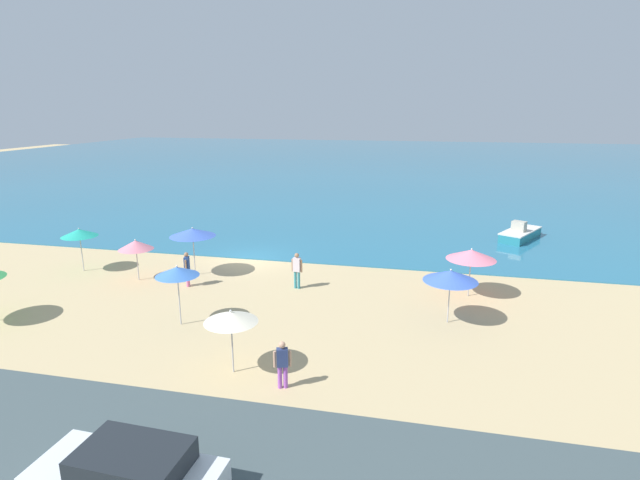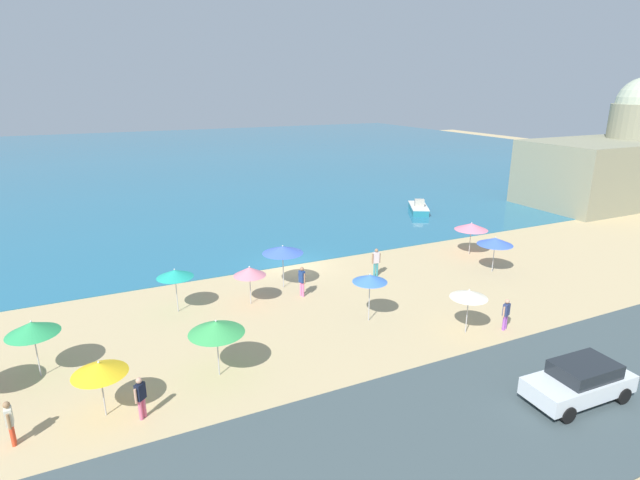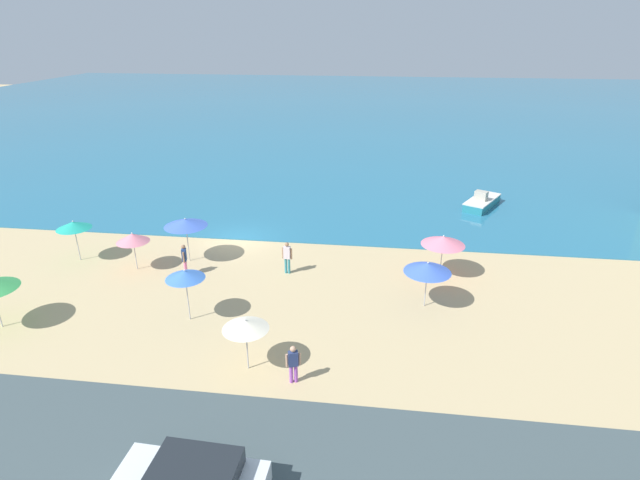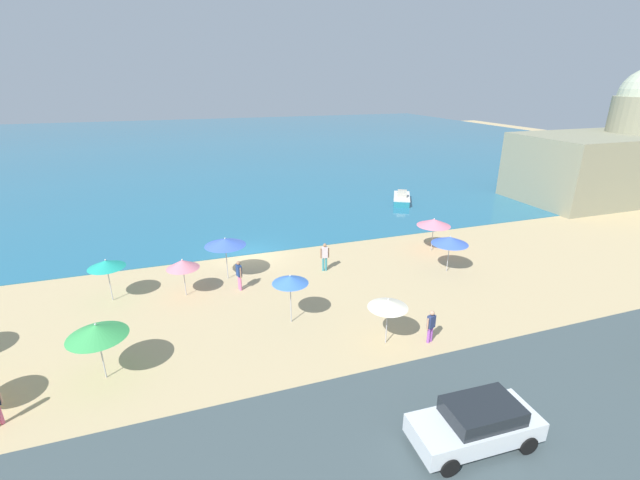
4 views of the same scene
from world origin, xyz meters
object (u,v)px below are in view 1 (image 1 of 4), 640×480
(beach_umbrella_10, at_px, (471,255))
(bather_1, at_px, (187,267))
(parked_car_2, at_px, (128,477))
(skiff_nearshore, at_px, (520,234))
(beach_umbrella_8, at_px, (451,276))
(beach_umbrella_0, at_px, (177,271))
(beach_umbrella_5, at_px, (136,245))
(bather_0, at_px, (282,362))
(beach_umbrella_1, at_px, (231,317))
(beach_umbrella_3, at_px, (193,232))
(beach_umbrella_2, at_px, (79,233))
(bather_3, at_px, (297,269))

(beach_umbrella_10, bearing_deg, bather_1, -173.05)
(parked_car_2, distance_m, skiff_nearshore, 29.43)
(beach_umbrella_8, relative_size, beach_umbrella_10, 1.00)
(beach_umbrella_0, xyz_separation_m, beach_umbrella_5, (-4.78, 4.56, -0.41))
(beach_umbrella_0, distance_m, bather_1, 4.83)
(bather_0, xyz_separation_m, parked_car_2, (-1.85, -5.53, -0.04))
(bather_1, bearing_deg, beach_umbrella_1, -53.77)
(beach_umbrella_5, xyz_separation_m, bather_0, (10.29, -8.28, -0.99))
(bather_1, bearing_deg, beach_umbrella_3, 104.95)
(beach_umbrella_2, distance_m, parked_car_2, 19.02)
(skiff_nearshore, bearing_deg, beach_umbrella_3, -147.60)
(beach_umbrella_5, relative_size, beach_umbrella_8, 0.93)
(parked_car_2, bearing_deg, bather_0, 71.49)
(beach_umbrella_1, height_order, bather_3, beach_umbrella_1)
(beach_umbrella_0, bearing_deg, bather_0, -34.06)
(beach_umbrella_10, xyz_separation_m, bather_0, (-6.29, -9.65, -1.15))
(bather_1, relative_size, bather_3, 0.97)
(beach_umbrella_8, height_order, bather_1, beach_umbrella_8)
(beach_umbrella_10, bearing_deg, beach_umbrella_1, -132.17)
(bather_0, height_order, parked_car_2, bather_0)
(beach_umbrella_5, height_order, beach_umbrella_10, beach_umbrella_10)
(beach_umbrella_5, relative_size, bather_0, 1.36)
(bather_3, bearing_deg, parked_car_2, -89.72)
(beach_umbrella_1, bearing_deg, bather_1, 126.23)
(beach_umbrella_5, xyz_separation_m, bather_3, (8.36, 0.59, -0.86))
(beach_umbrella_0, bearing_deg, beach_umbrella_8, 13.54)
(beach_umbrella_10, xyz_separation_m, parked_car_2, (-8.15, -15.18, -1.19))
(beach_umbrella_3, relative_size, bather_1, 1.48)
(beach_umbrella_1, distance_m, parked_car_2, 6.22)
(beach_umbrella_1, relative_size, bather_0, 1.41)
(beach_umbrella_10, bearing_deg, beach_umbrella_8, -107.20)
(beach_umbrella_1, distance_m, beach_umbrella_8, 9.18)
(beach_umbrella_10, relative_size, bather_1, 1.33)
(beach_umbrella_8, bearing_deg, bather_3, 160.37)
(beach_umbrella_1, xyz_separation_m, skiff_nearshore, (12.30, 20.65, -1.58))
(beach_umbrella_8, xyz_separation_m, bather_0, (-5.26, -6.31, -1.15))
(beach_umbrella_3, xyz_separation_m, skiff_nearshore, (18.18, 11.54, -1.91))
(beach_umbrella_0, distance_m, bather_0, 6.79)
(beach_umbrella_5, relative_size, bather_1, 1.24)
(beach_umbrella_10, distance_m, bather_0, 11.58)
(bather_0, bearing_deg, beach_umbrella_0, 145.94)
(beach_umbrella_2, distance_m, bather_1, 6.90)
(beach_umbrella_0, xyz_separation_m, skiff_nearshore, (15.88, 17.52, -1.87))
(bather_3, bearing_deg, beach_umbrella_3, 172.00)
(beach_umbrella_2, height_order, bather_0, beach_umbrella_2)
(beach_umbrella_0, xyz_separation_m, beach_umbrella_1, (3.58, -3.14, -0.29))
(bather_3, bearing_deg, beach_umbrella_2, 179.51)
(beach_umbrella_3, height_order, beach_umbrella_5, beach_umbrella_3)
(beach_umbrella_2, height_order, parked_car_2, beach_umbrella_2)
(beach_umbrella_10, relative_size, bather_0, 1.46)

